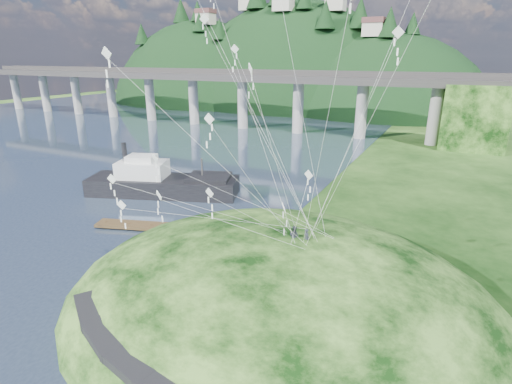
% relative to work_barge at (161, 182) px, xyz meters
% --- Properties ---
extents(ground, '(320.00, 320.00, 0.00)m').
position_rel_work_barge_xyz_m(ground, '(16.56, -17.61, -1.79)').
color(ground, black).
rests_on(ground, ground).
extents(water, '(240.00, 240.00, 0.00)m').
position_rel_work_barge_xyz_m(water, '(-55.44, 12.39, -1.79)').
color(water, '#31425B').
rests_on(water, ground).
extents(grass_hill, '(36.00, 32.00, 13.00)m').
position_rel_work_barge_xyz_m(grass_hill, '(24.56, -15.61, -3.29)').
color(grass_hill, black).
rests_on(grass_hill, ground).
extents(footpath, '(22.29, 5.84, 0.83)m').
position_rel_work_barge_xyz_m(footpath, '(24.02, -27.35, 0.29)').
color(footpath, black).
rests_on(footpath, ground).
extents(bridge, '(160.00, 11.00, 15.00)m').
position_rel_work_barge_xyz_m(bridge, '(-9.90, 52.46, 7.91)').
color(bridge, '#2D2B2B').
rests_on(bridge, ground).
extents(far_ridge, '(153.00, 70.00, 94.50)m').
position_rel_work_barge_xyz_m(far_ridge, '(-27.02, 104.56, -9.23)').
color(far_ridge, black).
rests_on(far_ridge, ground).
extents(work_barge, '(21.15, 12.19, 7.16)m').
position_rel_work_barge_xyz_m(work_barge, '(0.00, 0.00, 0.00)').
color(work_barge, black).
rests_on(work_barge, ground).
extents(wooden_dock, '(12.65, 5.79, 0.90)m').
position_rel_work_barge_xyz_m(wooden_dock, '(6.80, -9.96, -1.40)').
color(wooden_dock, '#3D2B18').
rests_on(wooden_dock, ground).
extents(kite_flyers, '(1.86, 0.83, 1.71)m').
position_rel_work_barge_xyz_m(kite_flyers, '(25.62, -14.46, 4.01)').
color(kite_flyers, '#272B34').
rests_on(kite_flyers, ground).
extents(kite_swarm, '(21.28, 15.17, 21.08)m').
position_rel_work_barge_xyz_m(kite_swarm, '(21.49, -16.71, 14.88)').
color(kite_swarm, white).
rests_on(kite_swarm, ground).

